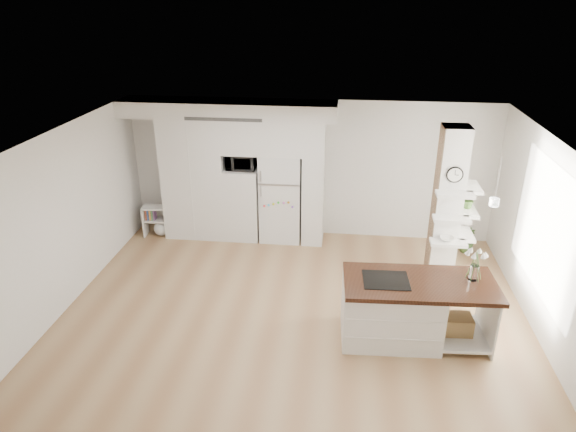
# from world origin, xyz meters

# --- Properties ---
(floor) EXTENTS (7.00, 6.00, 0.01)m
(floor) POSITION_xyz_m (0.00, 0.00, 0.00)
(floor) COLOR tan
(floor) RESTS_ON ground
(room) EXTENTS (7.04, 6.04, 2.72)m
(room) POSITION_xyz_m (0.00, 0.00, 1.86)
(room) COLOR white
(room) RESTS_ON ground
(cabinet_wall) EXTENTS (4.00, 0.71, 2.70)m
(cabinet_wall) POSITION_xyz_m (-1.45, 2.67, 1.51)
(cabinet_wall) COLOR white
(cabinet_wall) RESTS_ON floor
(refrigerator) EXTENTS (0.78, 0.69, 1.75)m
(refrigerator) POSITION_xyz_m (-0.53, 2.68, 0.88)
(refrigerator) COLOR white
(refrigerator) RESTS_ON floor
(column) EXTENTS (0.69, 0.90, 2.70)m
(column) POSITION_xyz_m (2.38, 1.13, 1.35)
(column) COLOR silver
(column) RESTS_ON floor
(window) EXTENTS (0.00, 2.40, 2.40)m
(window) POSITION_xyz_m (3.48, 0.30, 1.50)
(window) COLOR white
(window) RESTS_ON room
(pendant_light) EXTENTS (0.12, 0.12, 0.10)m
(pendant_light) POSITION_xyz_m (1.70, 0.15, 2.12)
(pendant_light) COLOR white
(pendant_light) RESTS_ON room
(kitchen_island) EXTENTS (2.10, 1.07, 1.49)m
(kitchen_island) POSITION_xyz_m (1.53, -0.32, 0.48)
(kitchen_island) COLOR white
(kitchen_island) RESTS_ON floor
(bookshelf) EXTENTS (0.55, 0.34, 0.62)m
(bookshelf) POSITION_xyz_m (-2.98, 2.50, 0.28)
(bookshelf) COLOR white
(bookshelf) RESTS_ON floor
(floor_plant_a) EXTENTS (0.32, 0.29, 0.48)m
(floor_plant_a) POSITION_xyz_m (1.89, -0.22, 0.24)
(floor_plant_a) COLOR #3C6227
(floor_plant_a) RESTS_ON floor
(floor_plant_b) EXTENTS (0.33, 0.33, 0.48)m
(floor_plant_b) POSITION_xyz_m (3.00, 2.50, 0.24)
(floor_plant_b) COLOR #3C6227
(floor_plant_b) RESTS_ON floor
(microwave) EXTENTS (0.54, 0.37, 0.30)m
(microwave) POSITION_xyz_m (-1.27, 2.62, 1.57)
(microwave) COLOR #2D2D2D
(microwave) RESTS_ON cabinet_wall
(shelf_plant) EXTENTS (0.27, 0.23, 0.30)m
(shelf_plant) POSITION_xyz_m (2.63, 1.30, 1.52)
(shelf_plant) COLOR #3C6227
(shelf_plant) RESTS_ON column
(decor_bowl) EXTENTS (0.22, 0.22, 0.05)m
(decor_bowl) POSITION_xyz_m (2.30, 0.90, 1.00)
(decor_bowl) COLOR white
(decor_bowl) RESTS_ON column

